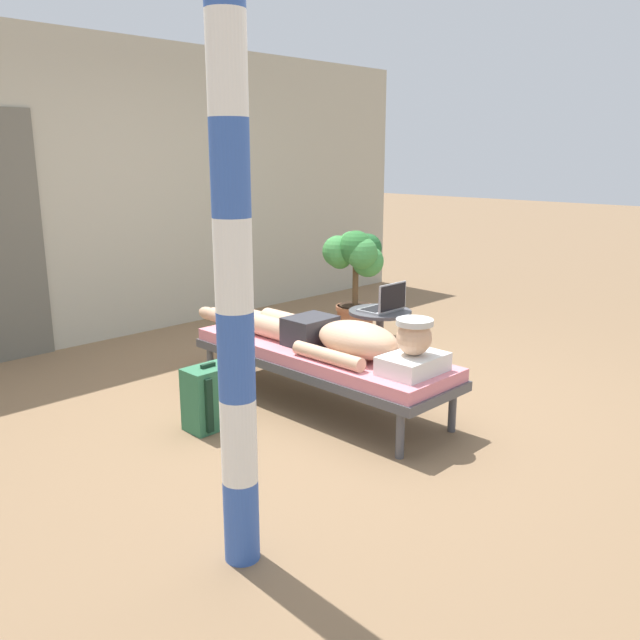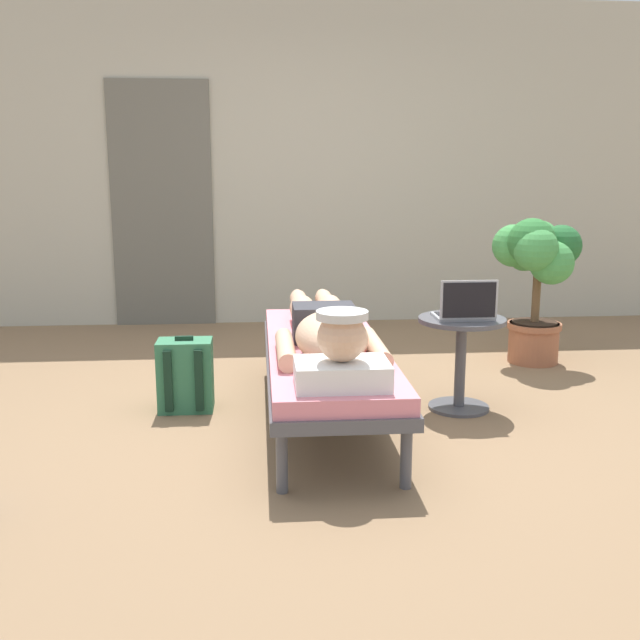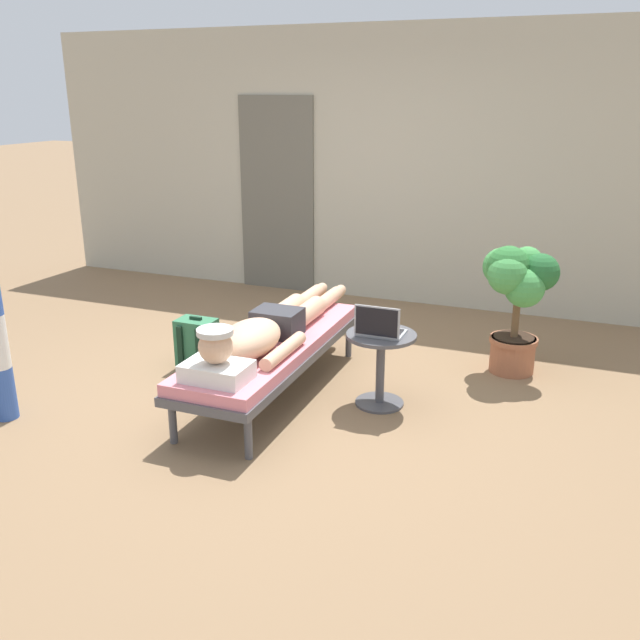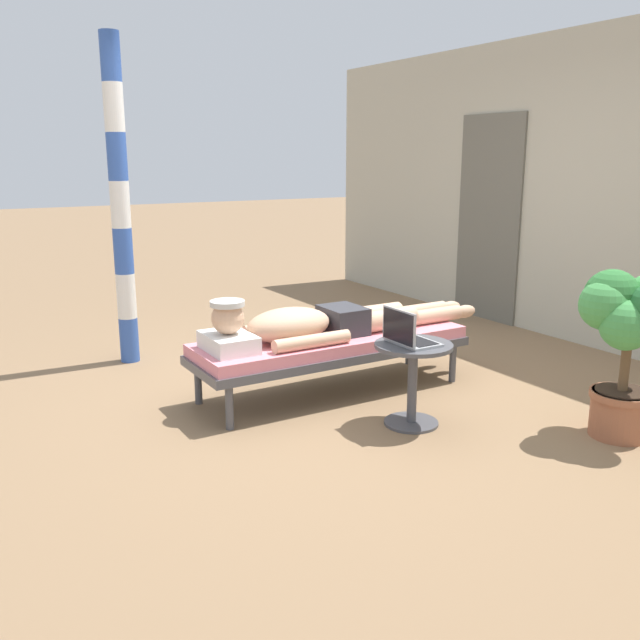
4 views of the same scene
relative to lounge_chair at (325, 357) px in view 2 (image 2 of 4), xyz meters
name	(u,v)px [view 2 (image 2 of 4)]	position (x,y,z in m)	size (l,w,h in m)	color
ground_plane	(338,417)	(0.07, 0.03, -0.35)	(40.00, 40.00, 0.00)	#846647
house_wall_back	(297,165)	(0.00, 2.68, 1.00)	(7.60, 0.20, 2.70)	#B2AD99
house_door_panel	(162,205)	(-1.15, 2.57, 0.67)	(0.84, 0.03, 2.04)	#625F54
lounge_chair	(325,357)	(0.00, 0.00, 0.00)	(0.62, 1.99, 0.42)	#4C4C51
person_reclining	(327,330)	(0.00, -0.11, 0.17)	(0.53, 2.17, 0.33)	white
side_table	(461,347)	(0.77, 0.11, 0.01)	(0.48, 0.48, 0.52)	#4C4C51
laptop	(465,309)	(0.77, 0.06, 0.24)	(0.31, 0.24, 0.23)	#A5A8AD
backpack	(186,376)	(-0.76, 0.23, -0.15)	(0.30, 0.26, 0.42)	#33724C
potted_plant	(536,267)	(1.53, 1.05, 0.33)	(0.58, 0.56, 1.01)	#9E5B3D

